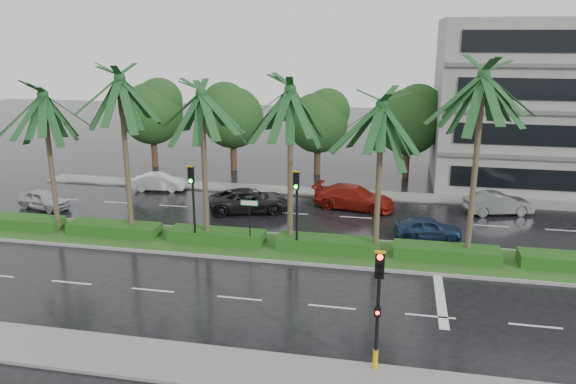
% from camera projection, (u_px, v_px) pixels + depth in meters
% --- Properties ---
extents(ground, '(120.00, 120.00, 0.00)m').
position_uv_depth(ground, '(267.00, 255.00, 28.88)').
color(ground, black).
rests_on(ground, ground).
extents(near_sidewalk, '(40.00, 2.40, 0.12)m').
position_uv_depth(near_sidewalk, '(197.00, 365.00, 19.25)').
color(near_sidewalk, slate).
rests_on(near_sidewalk, ground).
extents(far_sidewalk, '(40.00, 2.00, 0.12)m').
position_uv_depth(far_sidewalk, '(306.00, 191.00, 40.17)').
color(far_sidewalk, slate).
rests_on(far_sidewalk, ground).
extents(median, '(36.00, 4.00, 0.15)m').
position_uv_depth(median, '(271.00, 246.00, 29.80)').
color(median, gray).
rests_on(median, ground).
extents(hedge, '(35.20, 1.40, 0.60)m').
position_uv_depth(hedge, '(271.00, 240.00, 29.70)').
color(hedge, '#193F12').
rests_on(hedge, median).
extents(lane_markings, '(34.00, 13.06, 0.01)m').
position_uv_depth(lane_markings, '(324.00, 263.00, 27.90)').
color(lane_markings, silver).
rests_on(lane_markings, ground).
extents(palm_row, '(26.30, 4.20, 9.86)m').
position_uv_depth(palm_row, '(245.00, 102.00, 27.97)').
color(palm_row, '#453B27').
rests_on(palm_row, median).
extents(signal_near, '(0.34, 0.45, 4.36)m').
position_uv_depth(signal_near, '(378.00, 306.00, 18.20)').
color(signal_near, black).
rests_on(signal_near, near_sidewalk).
extents(signal_median_left, '(0.34, 0.42, 4.36)m').
position_uv_depth(signal_median_left, '(192.00, 193.00, 29.10)').
color(signal_median_left, black).
rests_on(signal_median_left, median).
extents(signal_median_right, '(0.34, 0.42, 4.36)m').
position_uv_depth(signal_median_right, '(296.00, 199.00, 28.05)').
color(signal_median_right, black).
rests_on(signal_median_right, median).
extents(street_sign, '(0.95, 0.09, 2.60)m').
position_uv_depth(street_sign, '(249.00, 212.00, 28.94)').
color(street_sign, black).
rests_on(street_sign, median).
extents(bg_trees, '(33.22, 5.28, 7.63)m').
position_uv_depth(bg_trees, '(322.00, 116.00, 44.11)').
color(bg_trees, '#3C2B1B').
rests_on(bg_trees, ground).
extents(building, '(16.00, 10.00, 12.00)m').
position_uv_depth(building, '(549.00, 104.00, 40.97)').
color(building, slate).
rests_on(building, ground).
extents(car_silver, '(2.37, 3.91, 1.24)m').
position_uv_depth(car_silver, '(44.00, 199.00, 36.29)').
color(car_silver, '#B6B8BE').
rests_on(car_silver, ground).
extents(car_white, '(1.81, 3.92, 1.25)m').
position_uv_depth(car_white, '(159.00, 182.00, 40.52)').
color(car_white, silver).
rests_on(car_white, ground).
extents(car_darkgrey, '(3.84, 5.67, 1.44)m').
position_uv_depth(car_darkgrey, '(250.00, 200.00, 35.74)').
color(car_darkgrey, black).
rests_on(car_darkgrey, ground).
extents(car_red, '(3.01, 5.55, 1.53)m').
position_uv_depth(car_red, '(354.00, 197.00, 36.29)').
color(car_red, maroon).
rests_on(car_red, ground).
extents(car_blue, '(1.87, 3.80, 1.25)m').
position_uv_depth(car_blue, '(428.00, 228.00, 30.97)').
color(car_blue, navy).
rests_on(car_blue, ground).
extents(car_grey, '(2.58, 4.42, 1.38)m').
position_uv_depth(car_grey, '(498.00, 203.00, 35.23)').
color(car_grey, '#5B5E60').
rests_on(car_grey, ground).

